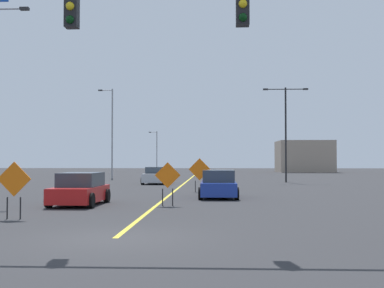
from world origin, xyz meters
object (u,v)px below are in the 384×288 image
Objects in this scene: construction_sign_right_shoulder at (200,171)px; car_blue_passing at (219,185)px; street_lamp_near_right at (111,130)px; street_lamp_mid_right at (286,126)px; construction_sign_median_near at (168,178)px; traffic_signal_assembly at (241,29)px; car_silver_far at (157,176)px; street_lamp_near_left at (156,149)px; construction_sign_median_far at (14,182)px; car_red_mid at (80,190)px.

car_blue_passing is (1.14, -4.56, -0.65)m from construction_sign_right_shoulder.
car_blue_passing is at bearing -67.11° from street_lamp_near_right.
street_lamp_mid_right reaches higher than construction_sign_right_shoulder.
construction_sign_right_shoulder is 0.52× the size of car_blue_passing.
construction_sign_median_near is at bearing -96.91° from construction_sign_right_shoulder.
traffic_signal_assembly is 18.88m from construction_sign_right_shoulder.
street_lamp_mid_right is 19.68m from car_blue_passing.
construction_sign_median_near is 20.11m from car_silver_far.
street_lamp_mid_right is at bearing 71.33° from car_blue_passing.
street_lamp_near_left is 3.39× the size of construction_sign_right_shoulder.
construction_sign_right_shoulder is at bearing 83.09° from construction_sign_median_near.
construction_sign_median_far is (-13.22, -27.98, -3.77)m from street_lamp_mid_right.
construction_sign_median_far reaches higher than car_blue_passing.
construction_sign_right_shoulder is 11.31m from car_silver_far.
construction_sign_right_shoulder reaches higher than car_blue_passing.
street_lamp_mid_right is at bearing 69.86° from construction_sign_median_near.
street_lamp_near_right is at bearing 99.25° from car_red_mid.
construction_sign_right_shoulder is at bearing -69.83° from car_silver_far.
street_lamp_near_right reaches higher than car_silver_far.
construction_sign_median_near is at bearing -4.84° from car_red_mid.
traffic_signal_assembly is 29.85m from car_silver_far.
car_red_mid is at bearing -118.74° from street_lamp_mid_right.
construction_sign_median_near is (8.57, -69.11, -2.74)m from street_lamp_near_left.
traffic_signal_assembly reaches higher than car_silver_far.
construction_sign_median_far is 25.04m from car_silver_far.
street_lamp_near_right is at bearing -90.76° from street_lamp_near_left.
car_blue_passing is at bearing 91.91° from traffic_signal_assembly.
street_lamp_near_right is 2.39× the size of car_red_mid.
traffic_signal_assembly is at bearing -79.26° from car_silver_far.
car_red_mid is at bearing -86.18° from street_lamp_near_left.
construction_sign_right_shoulder is at bearing 60.37° from car_red_mid.
construction_sign_median_far is (4.27, -36.67, -3.99)m from street_lamp_near_right.
construction_sign_median_far reaches higher than car_red_mid.
construction_sign_right_shoulder is at bearing -80.78° from street_lamp_near_left.
construction_sign_right_shoulder is (9.70, -59.79, -2.63)m from street_lamp_near_left.
car_silver_far is at bearing 110.17° from construction_sign_right_shoulder.
car_blue_passing is (10.84, -64.35, -3.28)m from street_lamp_near_left.
car_blue_passing is (5.03, -15.15, 0.01)m from car_silver_far.
street_lamp_near_right is 33.14m from construction_sign_median_near.
street_lamp_mid_right reaches higher than traffic_signal_assembly.
street_lamp_near_right is 2.21× the size of car_silver_far.
street_lamp_near_left reaches higher than construction_sign_median_near.
traffic_signal_assembly is 6.89× the size of construction_sign_median_far.
street_lamp_mid_right is 2.09× the size of car_red_mid.
construction_sign_median_far is at bearing -87.09° from street_lamp_near_left.
traffic_signal_assembly is 42.35m from street_lamp_near_right.
construction_sign_median_near is 0.91× the size of construction_sign_right_shoulder.
street_lamp_near_left reaches higher than car_blue_passing.
car_blue_passing is at bearing -71.62° from car_silver_far.
car_blue_passing reaches higher than car_silver_far.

